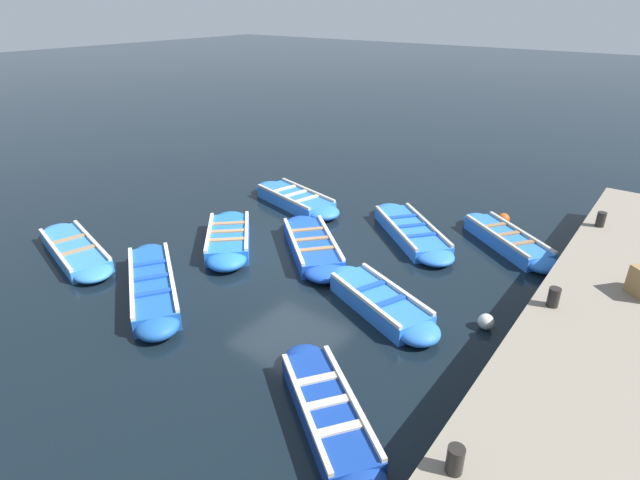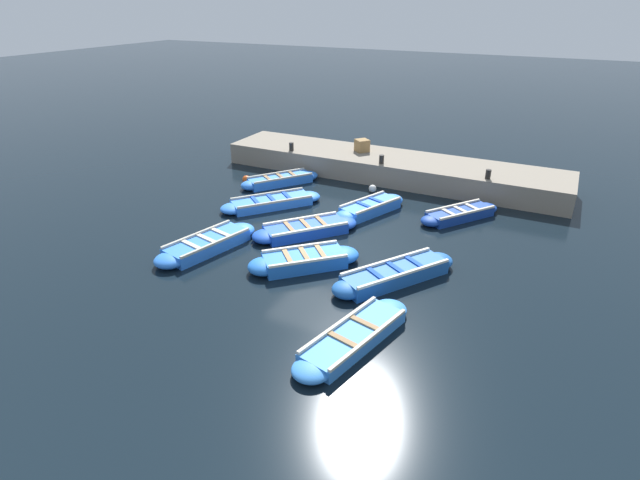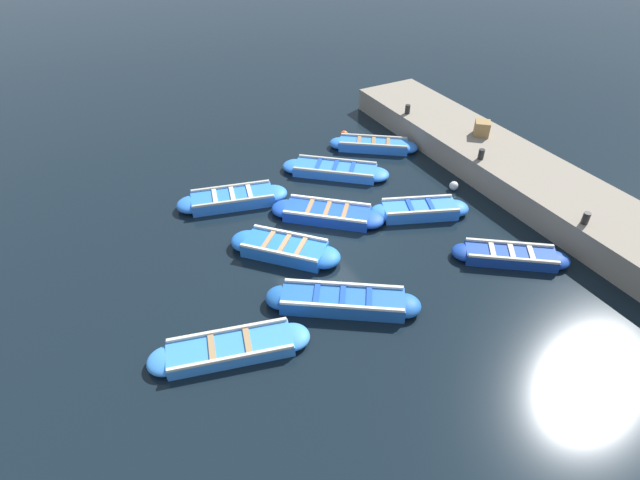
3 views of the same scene
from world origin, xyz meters
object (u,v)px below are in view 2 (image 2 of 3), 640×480
object	(u,v)px
boat_far_corner	(460,214)
wooden_crate	(362,145)
boat_outer_right	(207,244)
boat_end_of_row	(304,260)
buoy_yellow_far	(246,179)
bollard_mid_north	(382,159)
boat_inner_gap	(395,274)
boat_near_quay	(280,180)
bollard_mid_south	(488,174)
bollard_north	(291,147)
buoy_orange_near	(261,186)
buoy_white_drifting	(373,189)
boat_drifting	(354,337)
boat_stern_in	(272,202)
boat_outer_left	(306,229)
boat_broadside	(370,208)

from	to	relation	value
boat_far_corner	wooden_crate	xyz separation A→B (m)	(-3.36, -5.11, 0.99)
boat_outer_right	boat_end_of_row	xyz separation A→B (m)	(-0.40, 3.17, 0.01)
wooden_crate	buoy_yellow_far	distance (m)	5.26
boat_end_of_row	buoy_yellow_far	xyz separation A→B (m)	(-5.16, -5.52, -0.03)
boat_far_corner	bollard_mid_north	bearing A→B (deg)	-119.26
wooden_crate	boat_inner_gap	bearing A→B (deg)	27.97
boat_near_quay	buoy_yellow_far	size ratio (longest dim) A/B	9.65
boat_end_of_row	boat_inner_gap	bearing A→B (deg)	98.91
bollard_mid_south	wooden_crate	bearing A→B (deg)	-102.78
boat_inner_gap	buoy_yellow_far	bearing A→B (deg)	-120.39
bollard_north	buoy_orange_near	bearing A→B (deg)	1.95
bollard_mid_north	wooden_crate	bearing A→B (deg)	-132.59
boat_near_quay	buoy_white_drifting	size ratio (longest dim) A/B	10.44
boat_drifting	boat_stern_in	world-z (taller)	boat_stern_in
wooden_crate	buoy_orange_near	xyz separation A→B (m)	(3.98, -2.73, -1.03)
boat_stern_in	boat_outer_left	xyz separation A→B (m)	(1.55, 2.26, 0.02)
boat_outer_right	bollard_mid_north	bearing A→B (deg)	161.55
bollard_north	bollard_mid_south	world-z (taller)	same
buoy_yellow_far	buoy_orange_near	bearing A→B (deg)	71.21
boat_outer_right	boat_broadside	size ratio (longest dim) A/B	1.15
bollard_mid_north	bollard_mid_south	distance (m)	4.20
wooden_crate	boat_drifting	bearing A→B (deg)	21.68
boat_broadside	boat_inner_gap	bearing A→B (deg)	29.58
boat_outer_left	bollard_mid_north	size ratio (longest dim) A/B	9.56
boat_outer_right	bollard_mid_north	xyz separation A→B (m)	(-7.97, 2.66, 0.88)
boat_broadside	buoy_yellow_far	size ratio (longest dim) A/B	9.76
boat_inner_gap	bollard_mid_south	world-z (taller)	bollard_mid_south
boat_near_quay	buoy_yellow_far	distance (m)	1.42
boat_broadside	buoy_orange_near	size ratio (longest dim) A/B	12.90
boat_far_corner	boat_broadside	xyz separation A→B (m)	(0.90, -3.00, 0.02)
boat_end_of_row	bollard_north	bearing A→B (deg)	-148.10
wooden_crate	boat_near_quay	bearing A→B (deg)	-36.49
boat_inner_gap	boat_drifting	size ratio (longest dim) A/B	0.97
bollard_mid_south	boat_inner_gap	bearing A→B (deg)	-8.76
boat_end_of_row	bollard_north	size ratio (longest dim) A/B	8.62
boat_near_quay	bollard_north	size ratio (longest dim) A/B	9.14
buoy_orange_near	boat_drifting	bearing A→B (deg)	44.31
boat_inner_gap	boat_end_of_row	xyz separation A→B (m)	(0.41, -2.59, -0.00)
boat_outer_left	bollard_north	bearing A→B (deg)	-146.61
boat_outer_left	bollard_north	xyz separation A→B (m)	(-5.64, -3.72, 0.89)
boat_near_quay	bollard_north	distance (m)	2.13
boat_near_quay	buoy_yellow_far	bearing A→B (deg)	-67.93
boat_drifting	bollard_mid_south	size ratio (longest dim) A/B	10.92
boat_drifting	bollard_mid_north	xyz separation A→B (m)	(-10.16, -3.17, 0.91)
boat_stern_in	bollard_mid_north	distance (m)	5.01
boat_stern_in	buoy_orange_near	world-z (taller)	boat_stern_in
boat_outer_right	buoy_orange_near	bearing A→B (deg)	-164.58
bollard_mid_south	buoy_yellow_far	xyz separation A→B (m)	(2.40, -9.22, -0.90)
bollard_north	wooden_crate	bearing A→B (deg)	114.13
boat_broadside	boat_end_of_row	xyz separation A→B (m)	(4.58, -0.22, 0.01)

